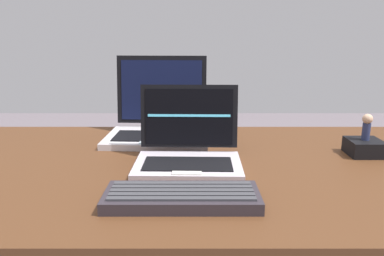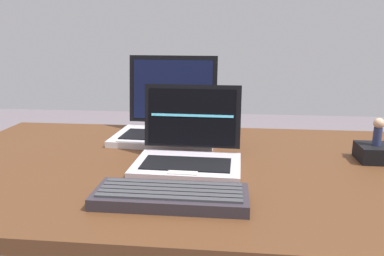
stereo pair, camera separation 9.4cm
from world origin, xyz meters
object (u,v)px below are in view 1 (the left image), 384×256
Objects in this scene: laptop_rear at (159,122)px; figurine_stand at (365,147)px; external_keyboard at (182,197)px; figurine at (367,125)px; laptop_front at (189,150)px.

laptop_rear is 0.61m from figurine_stand.
figurine_stand is (0.50, 0.30, 0.01)m from external_keyboard.
external_keyboard is at bearing -148.56° from figurine.
figurine_stand is at bearing 31.44° from external_keyboard.
laptop_front reaches higher than external_keyboard.
laptop_front is 0.87× the size of external_keyboard.
external_keyboard is 0.58m from figurine_stand.
laptop_rear is (-0.10, 0.26, 0.01)m from laptop_front.
external_keyboard is 0.59m from figurine.
external_keyboard is at bearing -79.83° from laptop_rear.
figurine is at bearing 31.44° from external_keyboard.
laptop_front is 0.50m from figurine.
figurine is (0.49, 0.08, 0.04)m from laptop_front.
laptop_rear is at bearing 163.32° from figurine.
external_keyboard is 4.23× the size of figurine.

